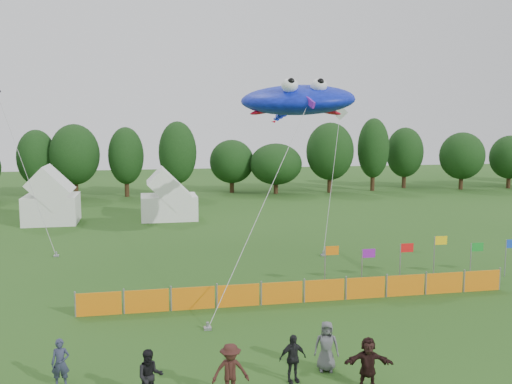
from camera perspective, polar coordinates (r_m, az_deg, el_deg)
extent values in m
plane|color=#234C16|center=(20.01, 3.53, -17.14)|extent=(160.00, 160.00, 0.00)
cylinder|color=#382314|center=(65.15, -20.96, 0.50)|extent=(0.50, 0.50, 2.38)
ellipsoid|color=black|center=(64.88, -21.09, 3.22)|extent=(4.09, 4.09, 5.35)
cylinder|color=#382314|center=(63.77, -17.56, 0.59)|extent=(0.50, 0.50, 2.57)
ellipsoid|color=black|center=(63.49, -17.68, 3.60)|extent=(5.20, 5.20, 5.79)
cylinder|color=#382314|center=(63.35, -12.79, 0.66)|extent=(0.50, 0.50, 2.46)
ellipsoid|color=black|center=(63.07, -12.87, 3.56)|extent=(3.78, 3.78, 5.55)
cylinder|color=#382314|center=(62.03, -7.79, 0.73)|extent=(0.50, 0.50, 2.66)
ellipsoid|color=black|center=(61.74, -7.84, 3.94)|extent=(4.05, 4.05, 5.99)
cylinder|color=#382314|center=(65.32, -2.43, 0.81)|extent=(0.50, 0.50, 1.98)
ellipsoid|color=black|center=(65.08, -2.44, 3.07)|extent=(5.06, 5.06, 4.46)
cylinder|color=#382314|center=(64.31, 1.99, 0.66)|extent=(0.50, 0.50, 1.86)
ellipsoid|color=black|center=(64.08, 2.00, 2.81)|extent=(5.86, 5.86, 4.18)
cylinder|color=#382314|center=(65.81, 7.36, 1.08)|extent=(0.50, 0.50, 2.62)
ellipsoid|color=black|center=(65.54, 7.41, 4.06)|extent=(5.41, 5.41, 5.89)
cylinder|color=#382314|center=(68.33, 11.58, 1.29)|extent=(0.50, 0.50, 2.78)
ellipsoid|color=black|center=(68.06, 11.65, 4.33)|extent=(3.67, 3.67, 6.26)
cylinder|color=#382314|center=(72.07, 14.58, 1.36)|extent=(0.50, 0.50, 2.42)
ellipsoid|color=black|center=(71.83, 14.66, 3.86)|extent=(4.46, 4.46, 5.44)
cylinder|color=#382314|center=(72.54, 19.81, 1.13)|extent=(0.50, 0.50, 2.24)
ellipsoid|color=black|center=(72.32, 19.91, 3.43)|extent=(5.26, 5.26, 5.03)
cylinder|color=#382314|center=(76.06, 23.93, 1.15)|extent=(0.50, 0.50, 2.10)
ellipsoid|color=black|center=(75.85, 24.04, 3.21)|extent=(4.74, 4.74, 4.73)
cube|color=white|center=(48.85, -19.74, -1.61)|extent=(4.11, 4.11, 2.26)
cube|color=white|center=(48.35, -8.70, -1.50)|extent=(4.58, 3.66, 2.02)
cube|color=orange|center=(25.49, -15.46, -10.75)|extent=(1.90, 0.06, 1.00)
cube|color=orange|center=(25.42, -10.88, -10.67)|extent=(1.90, 0.06, 1.00)
cube|color=orange|center=(25.50, -6.31, -10.52)|extent=(1.90, 0.06, 1.00)
cube|color=orange|center=(25.73, -1.79, -10.31)|extent=(1.90, 0.06, 1.00)
cube|color=orange|center=(26.12, 2.60, -10.05)|extent=(1.90, 0.06, 1.00)
cube|color=orange|center=(26.65, 6.84, -9.74)|extent=(1.90, 0.06, 1.00)
cube|color=orange|center=(27.32, 10.89, -9.39)|extent=(1.90, 0.06, 1.00)
cube|color=orange|center=(28.12, 14.71, -9.02)|extent=(1.90, 0.06, 1.00)
cube|color=orange|center=(29.03, 18.30, -8.64)|extent=(1.90, 0.06, 1.00)
cube|color=orange|center=(30.05, 21.66, -8.25)|extent=(1.90, 0.06, 1.00)
cylinder|color=gray|center=(28.57, 6.91, -7.45)|extent=(0.06, 0.06, 2.08)
cube|color=orange|center=(28.49, 7.60, -5.82)|extent=(0.70, 0.02, 0.45)
cylinder|color=gray|center=(29.42, 10.54, -7.37)|extent=(0.06, 0.06, 1.81)
cube|color=purple|center=(29.39, 11.21, -6.03)|extent=(0.70, 0.02, 0.45)
cylinder|color=gray|center=(30.06, 14.21, -6.93)|extent=(0.06, 0.06, 2.03)
cube|color=red|center=(30.03, 14.86, -5.41)|extent=(0.70, 0.02, 0.45)
cylinder|color=gray|center=(31.13, 17.37, -6.32)|extent=(0.06, 0.06, 2.28)
cube|color=yellow|center=(31.11, 18.00, -4.63)|extent=(0.70, 0.02, 0.45)
cylinder|color=gray|center=(32.04, 20.66, -6.45)|extent=(0.06, 0.06, 1.88)
cube|color=#148C26|center=(32.07, 21.25, -5.15)|extent=(0.70, 0.02, 0.45)
cylinder|color=gray|center=(33.07, 23.67, -6.08)|extent=(0.06, 0.06, 1.99)
cube|color=blue|center=(33.11, 24.24, -4.73)|extent=(0.70, 0.02, 0.45)
imported|color=#2C304A|center=(19.38, -18.97, -15.88)|extent=(0.58, 0.40, 1.53)
imported|color=black|center=(17.73, -10.56, -17.70)|extent=(0.82, 0.66, 1.62)
imported|color=#381A16|center=(17.66, -2.57, -17.52)|extent=(1.12, 0.66, 1.72)
imported|color=black|center=(18.77, 3.68, -16.26)|extent=(0.95, 0.51, 1.55)
imported|color=#515156|center=(19.60, 7.06, -15.05)|extent=(0.93, 0.73, 1.67)
imported|color=black|center=(18.64, 11.14, -16.42)|extent=(1.57, 0.79, 1.62)
ellipsoid|color=#1025E5|center=(34.04, 4.15, 9.19)|extent=(8.46, 7.81, 2.38)
sphere|color=white|center=(32.43, 3.39, 10.60)|extent=(0.95, 0.95, 0.95)
sphere|color=white|center=(32.90, 6.31, 10.52)|extent=(0.95, 0.95, 0.95)
ellipsoid|color=red|center=(33.81, 1.03, 8.16)|extent=(2.00, 0.87, 0.31)
ellipsoid|color=red|center=(34.77, 6.95, 8.08)|extent=(2.00, 0.87, 0.31)
cube|color=purple|center=(31.53, 5.42, 8.92)|extent=(0.37, 0.96, 0.70)
cylinder|color=#A5A5A5|center=(26.98, 1.01, -0.63)|extent=(6.70, 8.91, 9.16)
cube|color=gray|center=(23.29, -4.87, -13.42)|extent=(0.30, 0.30, 0.10)
cube|color=silver|center=(41.95, 8.42, 7.87)|extent=(1.13, 0.32, 1.13)
cylinder|color=#A5A5A5|center=(38.33, 7.65, 1.37)|extent=(3.42, 6.92, 8.82)
cube|color=gray|center=(35.29, 6.74, -6.28)|extent=(0.30, 0.30, 0.10)
cylinder|color=#A5A5A5|center=(41.28, -22.23, 2.40)|extent=(5.15, 9.63, 10.38)
cube|color=gray|center=(36.92, -19.34, -6.04)|extent=(0.30, 0.30, 0.10)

